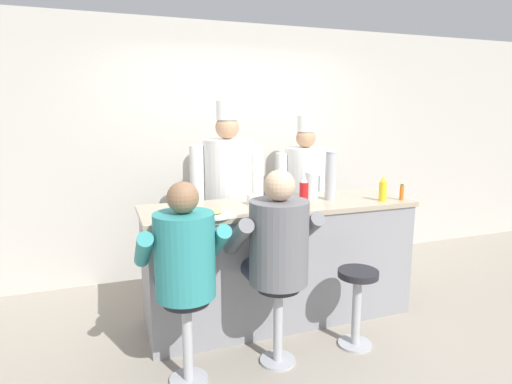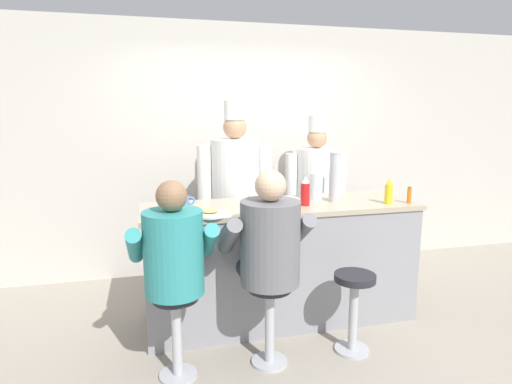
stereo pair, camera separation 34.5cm
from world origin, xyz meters
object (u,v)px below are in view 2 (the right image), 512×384
at_px(mustard_bottle_yellow, 389,192).
at_px(napkin_dispenser_chrome, 266,204).
at_px(empty_stool_round, 354,300).
at_px(coffee_mug_white, 254,199).
at_px(breakfast_plate, 211,213).
at_px(diner_seated_teal, 174,257).
at_px(hot_sauce_bottle_orange, 409,195).
at_px(water_pitcher_clear, 316,187).
at_px(diner_seated_grey, 269,246).
at_px(cook_in_whites_far, 316,191).
at_px(coffee_mug_blue, 184,201).
at_px(ketchup_bottle_red, 305,192).
at_px(cook_in_whites_near, 235,189).
at_px(cup_stack_steel, 335,177).
at_px(cereal_bowl, 290,201).

relative_size(mustard_bottle_yellow, napkin_dispenser_chrome, 1.97).
xyz_separation_m(napkin_dispenser_chrome, empty_stool_round, (0.56, -0.44, -0.66)).
bearing_deg(coffee_mug_white, breakfast_plate, -144.27).
height_order(breakfast_plate, diner_seated_teal, diner_seated_teal).
distance_m(mustard_bottle_yellow, hot_sauce_bottle_orange, 0.18).
relative_size(coffee_mug_white, diner_seated_teal, 0.10).
bearing_deg(water_pitcher_clear, mustard_bottle_yellow, -29.80).
relative_size(water_pitcher_clear, napkin_dispenser_chrome, 2.10).
relative_size(hot_sauce_bottle_orange, diner_seated_grey, 0.10).
height_order(mustard_bottle_yellow, cook_in_whites_far, cook_in_whites_far).
xyz_separation_m(mustard_bottle_yellow, diner_seated_teal, (-1.80, -0.41, -0.28)).
bearing_deg(breakfast_plate, diner_seated_teal, -129.30).
distance_m(hot_sauce_bottle_orange, water_pitcher_clear, 0.78).
bearing_deg(breakfast_plate, coffee_mug_blue, 116.93).
bearing_deg(breakfast_plate, napkin_dispenser_chrome, 5.45).
distance_m(ketchup_bottle_red, cook_in_whites_near, 0.91).
relative_size(breakfast_plate, cook_in_whites_far, 0.16).
bearing_deg(water_pitcher_clear, cook_in_whites_near, 134.62).
xyz_separation_m(breakfast_plate, diner_seated_teal, (-0.30, -0.37, -0.19)).
bearing_deg(coffee_mug_white, cook_in_whites_near, 92.21).
bearing_deg(empty_stool_round, hot_sauce_bottle_orange, 31.06).
height_order(coffee_mug_blue, cup_stack_steel, cup_stack_steel).
height_order(hot_sauce_bottle_orange, breakfast_plate, hot_sauce_bottle_orange).
relative_size(mustard_bottle_yellow, coffee_mug_blue, 1.56).
xyz_separation_m(hot_sauce_bottle_orange, cook_in_whites_far, (-0.41, 1.06, -0.13)).
distance_m(water_pitcher_clear, breakfast_plate, 1.04).
bearing_deg(diner_seated_teal, water_pitcher_clear, 28.99).
bearing_deg(mustard_bottle_yellow, cook_in_whites_far, 102.60).
xyz_separation_m(hot_sauce_bottle_orange, coffee_mug_white, (-1.28, 0.28, -0.03)).
height_order(cook_in_whites_near, cook_in_whites_far, cook_in_whites_near).
bearing_deg(ketchup_bottle_red, diner_seated_teal, -154.97).
bearing_deg(hot_sauce_bottle_orange, ketchup_bottle_red, 171.26).
bearing_deg(cup_stack_steel, coffee_mug_blue, 175.94).
bearing_deg(coffee_mug_white, cook_in_whites_far, 41.92).
bearing_deg(coffee_mug_blue, empty_stool_round, -32.05).
bearing_deg(diner_seated_teal, cereal_bowl, 30.20).
bearing_deg(cereal_bowl, empty_stool_round, -63.48).
relative_size(water_pitcher_clear, breakfast_plate, 0.85).
xyz_separation_m(mustard_bottle_yellow, cereal_bowl, (-0.81, 0.17, -0.07)).
relative_size(coffee_mug_blue, napkin_dispenser_chrome, 1.26).
distance_m(coffee_mug_white, cup_stack_steel, 0.72).
xyz_separation_m(napkin_dispenser_chrome, diner_seated_teal, (-0.74, -0.41, -0.23)).
xyz_separation_m(hot_sauce_bottle_orange, cereal_bowl, (-0.99, 0.20, -0.04)).
relative_size(diner_seated_grey, cook_in_whites_near, 0.75).
relative_size(hot_sauce_bottle_orange, cereal_bowl, 1.08).
bearing_deg(cup_stack_steel, napkin_dispenser_chrome, -163.56).
height_order(water_pitcher_clear, empty_stool_round, water_pitcher_clear).
xyz_separation_m(mustard_bottle_yellow, hot_sauce_bottle_orange, (0.18, -0.03, -0.03)).
height_order(cereal_bowl, cook_in_whites_near, cook_in_whites_near).
xyz_separation_m(coffee_mug_blue, diner_seated_grey, (0.51, -0.69, -0.20)).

